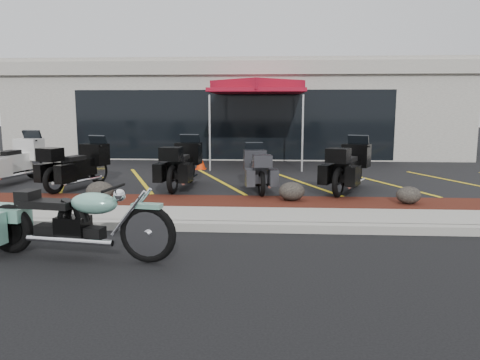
# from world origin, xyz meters

# --- Properties ---
(ground) EXTENTS (90.00, 90.00, 0.00)m
(ground) POSITION_xyz_m (0.00, 0.00, 0.00)
(ground) COLOR black
(ground) RESTS_ON ground
(curb) EXTENTS (24.00, 0.25, 0.15)m
(curb) POSITION_xyz_m (0.00, 0.90, 0.07)
(curb) COLOR gray
(curb) RESTS_ON ground
(sidewalk) EXTENTS (24.00, 1.20, 0.15)m
(sidewalk) POSITION_xyz_m (0.00, 1.60, 0.07)
(sidewalk) COLOR gray
(sidewalk) RESTS_ON ground
(mulch_bed) EXTENTS (24.00, 1.20, 0.16)m
(mulch_bed) POSITION_xyz_m (0.00, 2.80, 0.08)
(mulch_bed) COLOR black
(mulch_bed) RESTS_ON ground
(upper_lot) EXTENTS (26.00, 9.60, 0.15)m
(upper_lot) POSITION_xyz_m (0.00, 8.20, 0.07)
(upper_lot) COLOR black
(upper_lot) RESTS_ON ground
(dealership_building) EXTENTS (18.00, 8.16, 4.00)m
(dealership_building) POSITION_xyz_m (0.00, 14.47, 2.01)
(dealership_building) COLOR gray
(dealership_building) RESTS_ON ground
(boulder_left) EXTENTS (0.59, 0.49, 0.42)m
(boulder_left) POSITION_xyz_m (-2.26, 2.63, 0.37)
(boulder_left) COLOR black
(boulder_left) RESTS_ON mulch_bed
(boulder_mid) EXTENTS (0.56, 0.47, 0.40)m
(boulder_mid) POSITION_xyz_m (1.88, 2.91, 0.36)
(boulder_mid) COLOR black
(boulder_mid) RESTS_ON mulch_bed
(boulder_right) EXTENTS (0.51, 0.43, 0.36)m
(boulder_right) POSITION_xyz_m (4.31, 2.70, 0.34)
(boulder_right) COLOR black
(boulder_right) RESTS_ON mulch_bed
(hero_cruiser) EXTENTS (3.20, 1.27, 1.10)m
(hero_cruiser) POSITION_xyz_m (-0.29, -0.91, 0.55)
(hero_cruiser) COLOR #6BA793
(hero_cruiser) RESTS_ON ground
(touring_white) EXTENTS (1.27, 2.48, 1.38)m
(touring_white) POSITION_xyz_m (-5.30, 5.68, 0.84)
(touring_white) COLOR white
(touring_white) RESTS_ON upper_lot
(touring_black_front) EXTENTS (1.49, 2.37, 1.29)m
(touring_black_front) POSITION_xyz_m (-3.11, 4.87, 0.79)
(touring_black_front) COLOR black
(touring_black_front) RESTS_ON upper_lot
(touring_black_mid) EXTENTS (1.05, 2.32, 1.31)m
(touring_black_mid) POSITION_xyz_m (-0.72, 5.18, 0.80)
(touring_black_mid) COLOR black
(touring_black_mid) RESTS_ON upper_lot
(touring_grey) EXTENTS (1.04, 2.04, 1.14)m
(touring_grey) POSITION_xyz_m (1.00, 4.75, 0.72)
(touring_grey) COLOR #2C2D31
(touring_grey) RESTS_ON upper_lot
(touring_black_rear) EXTENTS (1.73, 2.43, 1.32)m
(touring_black_rear) POSITION_xyz_m (3.62, 4.85, 0.81)
(touring_black_rear) COLOR black
(touring_black_rear) RESTS_ON upper_lot
(traffic_cone) EXTENTS (0.36, 0.36, 0.48)m
(traffic_cone) POSITION_xyz_m (-0.84, 7.97, 0.39)
(traffic_cone) COLOR red
(traffic_cone) RESTS_ON upper_lot
(popup_canopy) EXTENTS (4.09, 4.09, 2.91)m
(popup_canopy) POSITION_xyz_m (0.96, 9.08, 2.79)
(popup_canopy) COLOR silver
(popup_canopy) RESTS_ON upper_lot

